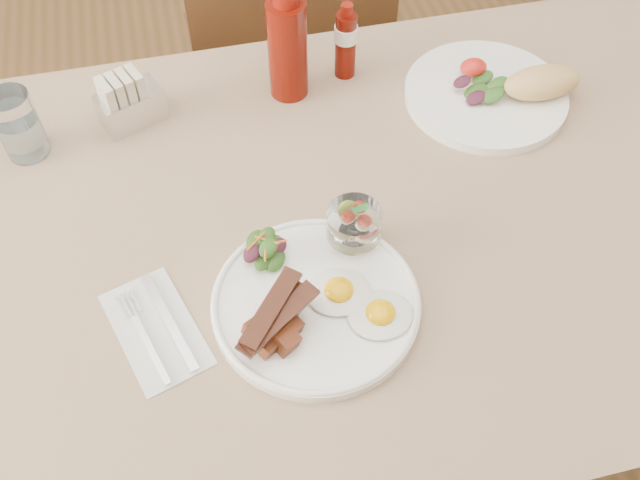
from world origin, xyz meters
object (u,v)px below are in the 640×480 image
(ketchup_bottle, at_px, (288,48))
(chair_far, at_px, (287,59))
(water_glass, at_px, (20,128))
(hot_sauce_bottle, at_px, (346,42))
(sugar_caddy, at_px, (129,103))
(second_plate, at_px, (499,91))
(fruit_cup, at_px, (354,224))
(main_plate, at_px, (316,304))
(table, at_px, (368,249))

(ketchup_bottle, bearing_deg, chair_far, 80.40)
(water_glass, bearing_deg, chair_far, 39.94)
(chair_far, height_order, hot_sauce_bottle, chair_far)
(sugar_caddy, bearing_deg, second_plate, -30.29)
(fruit_cup, bearing_deg, sugar_caddy, 129.94)
(fruit_cup, xyz_separation_m, ketchup_bottle, (-0.02, 0.35, 0.03))
(ketchup_bottle, bearing_deg, fruit_cup, -86.96)
(second_plate, xyz_separation_m, ketchup_bottle, (-0.34, 0.10, 0.07))
(main_plate, xyz_separation_m, ketchup_bottle, (0.05, 0.44, 0.08))
(hot_sauce_bottle, bearing_deg, fruit_cup, -102.72)
(main_plate, bearing_deg, table, 50.32)
(chair_far, distance_m, ketchup_bottle, 0.49)
(hot_sauce_bottle, xyz_separation_m, sugar_caddy, (-0.37, -0.04, -0.03))
(water_glass, bearing_deg, sugar_caddy, 10.95)
(second_plate, bearing_deg, chair_far, 120.60)
(second_plate, height_order, hot_sauce_bottle, hot_sauce_bottle)
(table, height_order, ketchup_bottle, ketchup_bottle)
(hot_sauce_bottle, bearing_deg, chair_far, 96.86)
(table, height_order, second_plate, second_plate)
(hot_sauce_bottle, xyz_separation_m, water_glass, (-0.54, -0.07, -0.02))
(second_plate, bearing_deg, water_glass, 175.95)
(main_plate, relative_size, sugar_caddy, 2.40)
(fruit_cup, xyz_separation_m, sugar_caddy, (-0.28, 0.34, -0.02))
(ketchup_bottle, height_order, water_glass, ketchup_bottle)
(table, distance_m, fruit_cup, 0.16)
(chair_far, height_order, sugar_caddy, chair_far)
(chair_far, xyz_separation_m, main_plate, (-0.12, -0.80, 0.24))
(sugar_caddy, xyz_separation_m, water_glass, (-0.17, -0.03, 0.01))
(table, xyz_separation_m, ketchup_bottle, (-0.06, 0.30, 0.18))
(table, height_order, main_plate, main_plate)
(fruit_cup, bearing_deg, water_glass, 145.74)
(table, distance_m, main_plate, 0.21)
(main_plate, distance_m, water_glass, 0.54)
(hot_sauce_bottle, relative_size, water_glass, 1.23)
(main_plate, relative_size, water_glass, 2.48)
(main_plate, xyz_separation_m, second_plate, (0.39, 0.33, 0.01))
(table, bearing_deg, chair_far, 90.00)
(chair_far, relative_size, sugar_caddy, 7.99)
(chair_far, relative_size, second_plate, 3.20)
(chair_far, bearing_deg, hot_sauce_bottle, -83.14)
(ketchup_bottle, bearing_deg, table, -78.07)
(main_plate, bearing_deg, chair_far, 81.75)
(ketchup_bottle, height_order, hot_sauce_bottle, ketchup_bottle)
(ketchup_bottle, xyz_separation_m, sugar_caddy, (-0.27, -0.01, -0.05))
(chair_far, distance_m, water_glass, 0.70)
(ketchup_bottle, bearing_deg, hot_sauce_bottle, 12.53)
(hot_sauce_bottle, distance_m, sugar_caddy, 0.37)
(chair_far, bearing_deg, fruit_cup, -93.45)
(sugar_caddy, distance_m, water_glass, 0.17)
(main_plate, xyz_separation_m, fruit_cup, (0.07, 0.08, 0.05))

